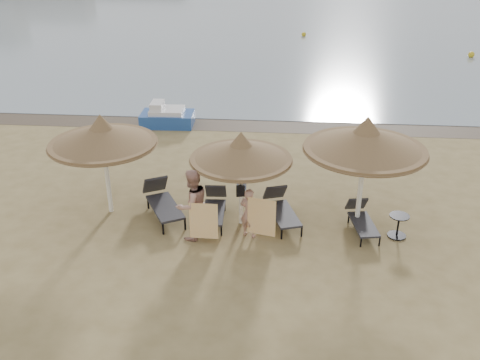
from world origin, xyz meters
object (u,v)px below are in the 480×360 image
object	(u,v)px
lounger_far_left	(162,201)
lounger_near_left	(214,206)
lounger_near_right	(281,208)
palapa_center	(241,152)
palapa_right	(366,140)
lounger_far_right	(361,218)
side_table	(398,226)
pedal_boat	(167,117)
person_left	(192,199)
palapa_left	(102,135)
person_right	(249,209)

from	to	relation	value
lounger_far_left	lounger_near_left	world-z (taller)	lounger_far_left
lounger_near_right	palapa_center	bearing A→B (deg)	176.95
palapa_right	lounger_far_right	world-z (taller)	palapa_right
palapa_center	side_table	distance (m)	4.78
pedal_boat	lounger_far_left	bearing A→B (deg)	-80.85
lounger_far_left	lounger_far_right	bearing A→B (deg)	-32.38
lounger_far_right	person_left	distance (m)	4.79
person_left	pedal_boat	size ratio (longest dim) A/B	1.07
person_left	pedal_boat	world-z (taller)	person_left
palapa_center	palapa_right	distance (m)	3.33
lounger_near_left	side_table	xyz separation A→B (m)	(5.17, -0.60, -0.06)
lounger_far_right	pedal_boat	size ratio (longest dim) A/B	0.79
palapa_left	lounger_near_right	distance (m)	5.48
lounger_far_left	lounger_near_right	size ratio (longest dim) A/B	1.09
side_table	person_right	world-z (taller)	person_right
palapa_left	person_right	world-z (taller)	palapa_left
palapa_left	person_left	xyz separation A→B (m)	(2.70, -1.22, -1.26)
lounger_near_right	palapa_right	bearing A→B (deg)	-22.41
lounger_far_left	palapa_left	bearing A→B (deg)	151.95
palapa_right	lounger_near_right	distance (m)	3.13
side_table	person_right	bearing A→B (deg)	-175.45
palapa_center	pedal_boat	size ratio (longest dim) A/B	1.28
palapa_center	pedal_boat	bearing A→B (deg)	116.02
side_table	pedal_boat	bearing A→B (deg)	135.15
lounger_far_left	side_table	distance (m)	6.77
palapa_center	palapa_right	bearing A→B (deg)	2.19
palapa_center	lounger_near_left	size ratio (longest dim) A/B	1.52
palapa_left	lounger_near_left	world-z (taller)	palapa_left
person_left	palapa_center	bearing A→B (deg)	171.18
lounger_near_right	pedal_boat	distance (m)	8.94
palapa_center	person_right	bearing A→B (deg)	-67.67
lounger_far_left	person_right	size ratio (longest dim) A/B	1.30
lounger_near_left	side_table	size ratio (longest dim) A/B	2.84
lounger_near_left	person_left	xyz separation A→B (m)	(-0.44, -1.12, 0.81)
palapa_left	palapa_center	bearing A→B (deg)	-5.06
lounger_near_right	lounger_far_right	world-z (taller)	lounger_near_right
palapa_right	side_table	bearing A→B (deg)	-24.30
lounger_near_left	lounger_far_right	world-z (taller)	lounger_near_left
palapa_left	side_table	xyz separation A→B (m)	(8.30, -0.70, -2.13)
lounger_far_left	person_right	world-z (taller)	person_right
palapa_right	side_table	xyz separation A→B (m)	(1.05, -0.48, -2.32)
side_table	person_right	size ratio (longest dim) A/B	0.39
lounger_far_right	side_table	world-z (taller)	lounger_far_right
palapa_center	person_right	size ratio (longest dim) A/B	1.68
person_right	pedal_boat	size ratio (longest dim) A/B	0.76
side_table	lounger_far_right	bearing A→B (deg)	162.09
pedal_boat	palapa_right	bearing A→B (deg)	-48.77
palapa_center	lounger_far_left	world-z (taller)	palapa_center
palapa_right	pedal_boat	bearing A→B (deg)	132.91
palapa_left	lounger_far_left	bearing A→B (deg)	0.38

